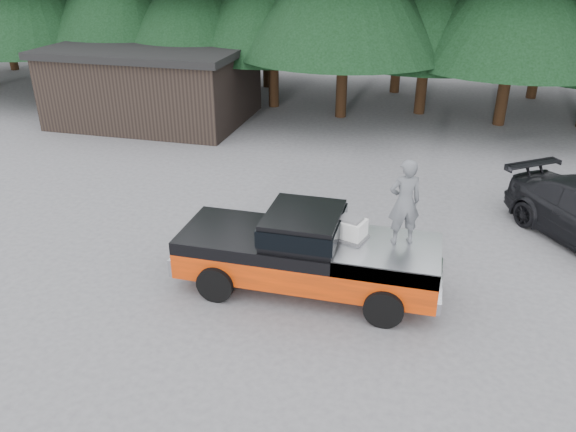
% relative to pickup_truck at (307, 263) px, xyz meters
% --- Properties ---
extents(ground, '(120.00, 120.00, 0.00)m').
position_rel_pickup_truck_xyz_m(ground, '(-0.71, -0.02, -0.67)').
color(ground, '#505052').
rests_on(ground, ground).
extents(pickup_truck, '(6.00, 2.04, 1.33)m').
position_rel_pickup_truck_xyz_m(pickup_truck, '(0.00, 0.00, 0.00)').
color(pickup_truck, '#DD3703').
rests_on(pickup_truck, ground).
extents(truck_cab, '(1.66, 1.90, 0.59)m').
position_rel_pickup_truck_xyz_m(truck_cab, '(-0.10, 0.00, 0.96)').
color(truck_cab, black).
rests_on(truck_cab, pickup_truck).
extents(air_compressor, '(0.75, 0.68, 0.43)m').
position_rel_pickup_truck_xyz_m(air_compressor, '(0.92, 0.18, 0.88)').
color(air_compressor, silver).
rests_on(air_compressor, pickup_truck).
extents(man_on_bed, '(0.82, 0.69, 1.92)m').
position_rel_pickup_truck_xyz_m(man_on_bed, '(2.02, 0.28, 1.63)').
color(man_on_bed, '#4E5155').
rests_on(man_on_bed, pickup_truck).
extents(utility_building, '(8.40, 6.40, 3.30)m').
position_rel_pickup_truck_xyz_m(utility_building, '(-9.71, 11.98, 1.00)').
color(utility_building, black).
rests_on(utility_building, ground).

